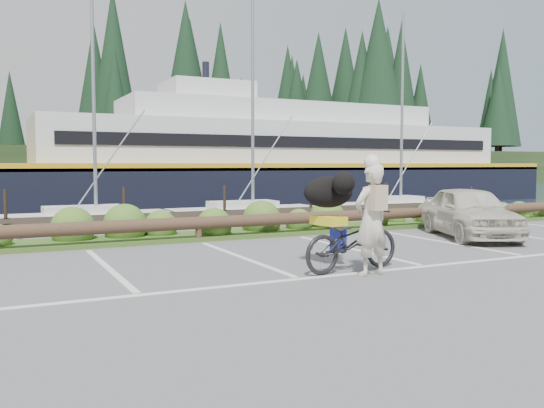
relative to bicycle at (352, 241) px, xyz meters
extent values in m
plane|color=#565558|center=(-1.16, 0.17, -0.53)|extent=(72.00, 72.00, 0.00)
plane|color=#162536|center=(-1.16, 48.17, -1.73)|extent=(160.00, 160.00, 0.00)
cube|color=#3D5B21|center=(-1.16, 5.47, -0.48)|extent=(34.00, 1.60, 0.10)
imported|color=black|center=(0.00, 0.00, 0.00)|extent=(2.10, 0.97, 1.06)
imported|color=beige|center=(0.06, -0.47, 0.40)|extent=(0.73, 0.53, 1.87)
ellipsoid|color=black|center=(-0.09, 0.64, 0.82)|extent=(0.62, 1.05, 0.58)
imported|color=beige|center=(5.22, 2.49, 0.12)|extent=(2.94, 4.13, 1.30)
camera|label=1|loc=(-5.61, -8.26, 1.33)|focal=38.00mm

